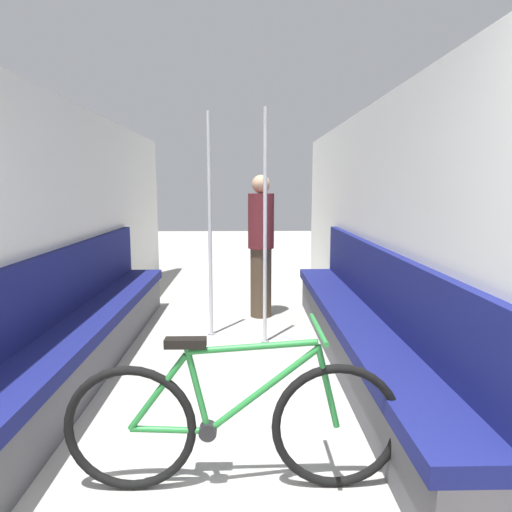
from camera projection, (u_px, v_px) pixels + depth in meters
The scene contains 8 objects.
wall_left at pixel (40, 238), 3.49m from camera, with size 0.10×8.85×2.26m, color silver.
wall_right at pixel (399, 237), 3.55m from camera, with size 0.10×8.85×2.26m, color silver.
bench_seat_row_left at pixel (84, 332), 3.76m from camera, with size 0.45×4.18×1.02m.
bench_seat_row_right at pixel (360, 330), 3.81m from camera, with size 0.45×4.18×1.02m.
bicycle at pixel (233, 423), 2.27m from camera, with size 1.69×0.46×0.85m.
grab_pole_near at pixel (210, 229), 4.57m from camera, with size 0.08×0.08×2.24m.
grab_pole_far at pixel (265, 232), 4.34m from camera, with size 0.08×0.08×2.24m.
passenger_standing at pixel (261, 245), 5.28m from camera, with size 0.30×0.30×1.65m.
Camera 1 is at (0.19, -0.68, 1.52)m, focal length 32.00 mm.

